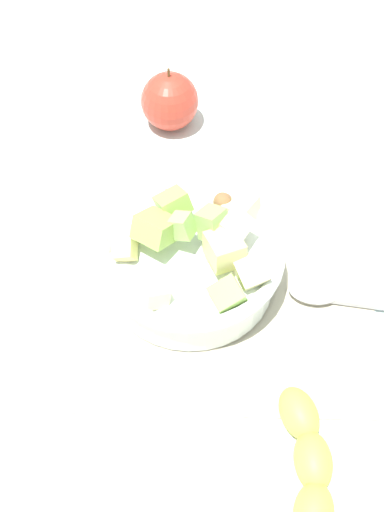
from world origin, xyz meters
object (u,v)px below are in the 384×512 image
at_px(whole_apple, 170,101).
at_px(banana_whole, 308,461).
at_px(salad_bowl, 193,259).
at_px(serving_spoon, 343,296).

distance_m(whole_apple, banana_whole, 0.52).
height_order(whole_apple, banana_whole, whole_apple).
xyz_separation_m(salad_bowl, whole_apple, (0.04, -0.28, -0.00)).
xyz_separation_m(whole_apple, banana_whole, (-0.15, 0.50, -0.02)).
bearing_deg(salad_bowl, serving_spoon, 171.86).
relative_size(whole_apple, banana_whole, 0.61).
height_order(serving_spoon, banana_whole, banana_whole).
height_order(salad_bowl, banana_whole, salad_bowl).
bearing_deg(whole_apple, salad_bowl, 97.94).
bearing_deg(banana_whole, salad_bowl, -62.32).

